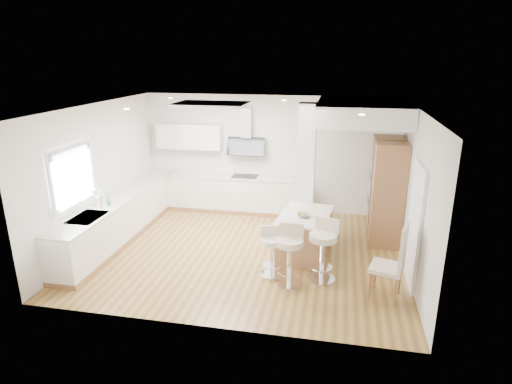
% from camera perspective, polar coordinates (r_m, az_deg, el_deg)
% --- Properties ---
extents(ground, '(6.00, 6.00, 0.00)m').
position_cam_1_polar(ground, '(8.49, -1.37, -7.90)').
color(ground, '#A2783C').
rests_on(ground, ground).
extents(ceiling, '(6.00, 5.00, 0.02)m').
position_cam_1_polar(ceiling, '(8.49, -1.37, -7.90)').
color(ceiling, white).
rests_on(ceiling, ground).
extents(wall_back, '(6.00, 0.04, 2.80)m').
position_cam_1_polar(wall_back, '(10.36, 1.57, 5.07)').
color(wall_back, silver).
rests_on(wall_back, ground).
extents(wall_left, '(0.04, 5.00, 2.80)m').
position_cam_1_polar(wall_left, '(9.10, -20.23, 2.16)').
color(wall_left, silver).
rests_on(wall_left, ground).
extents(wall_right, '(0.04, 5.00, 2.80)m').
position_cam_1_polar(wall_right, '(7.92, 20.27, -0.09)').
color(wall_right, silver).
rests_on(wall_right, ground).
extents(skylight, '(4.10, 2.10, 0.06)m').
position_cam_1_polar(skylight, '(8.48, -5.94, 11.54)').
color(skylight, white).
rests_on(skylight, ground).
extents(window_left, '(0.06, 1.28, 1.07)m').
position_cam_1_polar(window_left, '(8.27, -23.33, 2.42)').
color(window_left, white).
rests_on(window_left, ground).
extents(doorway_right, '(0.05, 1.00, 2.10)m').
position_cam_1_polar(doorway_right, '(7.48, 20.41, -4.38)').
color(doorway_right, '#443C35').
rests_on(doorway_right, ground).
extents(counter_left, '(0.63, 4.50, 1.35)m').
position_cam_1_polar(counter_left, '(9.42, -17.35, -3.05)').
color(counter_left, '#9D6C43').
rests_on(counter_left, ground).
extents(counter_back, '(3.62, 0.63, 2.50)m').
position_cam_1_polar(counter_back, '(10.46, -3.66, 1.19)').
color(counter_back, '#9D6C43').
rests_on(counter_back, ground).
extents(pillar, '(0.35, 0.35, 2.80)m').
position_cam_1_polar(pillar, '(8.74, 6.67, 2.55)').
color(pillar, white).
rests_on(pillar, ground).
extents(soffit, '(1.78, 2.20, 0.40)m').
position_cam_1_polar(soffit, '(8.94, 14.02, 10.34)').
color(soffit, white).
rests_on(soffit, ground).
extents(oven_column, '(0.63, 1.21, 2.10)m').
position_cam_1_polar(oven_column, '(9.14, 16.95, 0.26)').
color(oven_column, '#9D6C43').
rests_on(oven_column, ground).
extents(peninsula, '(1.06, 1.46, 0.89)m').
position_cam_1_polar(peninsula, '(8.26, 6.47, -5.60)').
color(peninsula, '#9D6C43').
rests_on(peninsula, ground).
extents(bar_stool_a, '(0.50, 0.50, 0.88)m').
position_cam_1_polar(bar_stool_a, '(7.44, 2.06, -7.59)').
color(bar_stool_a, white).
rests_on(bar_stool_a, ground).
extents(bar_stool_b, '(0.48, 0.48, 1.04)m').
position_cam_1_polar(bar_stool_b, '(7.14, 4.53, -7.97)').
color(bar_stool_b, white).
rests_on(bar_stool_b, ground).
extents(bar_stool_c, '(0.62, 0.62, 1.08)m').
position_cam_1_polar(bar_stool_c, '(7.32, 8.92, -7.26)').
color(bar_stool_c, white).
rests_on(bar_stool_c, ground).
extents(dining_chair, '(0.60, 0.60, 1.25)m').
position_cam_1_polar(dining_chair, '(7.01, 18.02, -8.63)').
color(dining_chair, beige).
rests_on(dining_chair, ground).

